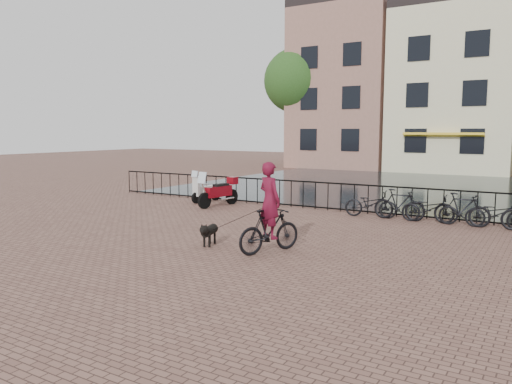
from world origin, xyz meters
The scene contains 15 objects.
ground centered at (0.00, 0.00, 0.00)m, with size 100.00×100.00×0.00m, color brown.
canal_water centered at (0.00, 17.30, 0.00)m, with size 20.00×20.00×0.00m, color black.
railing centered at (0.00, 8.00, 0.50)m, with size 20.00×0.05×1.02m.
canal_house_left centered at (-7.50, 30.00, 6.40)m, with size 7.50×9.00×12.80m.
canal_house_mid centered at (0.50, 30.00, 5.90)m, with size 8.00×9.50×11.80m.
tree_far_left centered at (-11.00, 27.00, 6.73)m, with size 5.04×5.04×9.27m.
cyclist centered at (1.34, 1.43, 0.96)m, with size 1.19×1.91×2.53m.
dog centered at (-0.33, 1.29, 0.30)m, with size 0.54×0.94×0.60m.
motorcycle centered at (-3.93, 6.68, 0.70)m, with size 0.74×2.01×1.40m.
scooter centered at (-5.08, 7.42, 0.67)m, with size 0.57×1.48×1.34m.
parked_bike_0 centered at (1.80, 7.40, 0.45)m, with size 0.60×1.72×0.90m, color black.
parked_bike_1 centered at (2.75, 7.40, 0.50)m, with size 0.47×1.66×1.00m, color black.
parked_bike_2 centered at (3.70, 7.40, 0.45)m, with size 0.60×1.72×0.90m, color black.
parked_bike_3 centered at (4.65, 7.40, 0.50)m, with size 0.47×1.66×1.00m, color black.
parked_bike_4 centered at (5.60, 7.40, 0.45)m, with size 0.60×1.72×0.90m, color black.
Camera 1 is at (7.12, -8.63, 2.89)m, focal length 35.00 mm.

